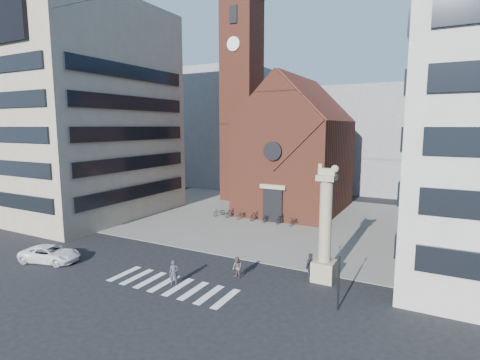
% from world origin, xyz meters
% --- Properties ---
extents(ground, '(120.00, 120.00, 0.00)m').
position_xyz_m(ground, '(0.00, 0.00, 0.00)').
color(ground, black).
rests_on(ground, ground).
extents(piazza, '(46.00, 30.00, 0.05)m').
position_xyz_m(piazza, '(0.00, 19.00, 0.03)').
color(piazza, gray).
rests_on(piazza, ground).
extents(zebra_crossing, '(10.20, 3.20, 0.01)m').
position_xyz_m(zebra_crossing, '(0.55, -3.00, 0.01)').
color(zebra_crossing, white).
rests_on(zebra_crossing, ground).
extents(church, '(12.00, 16.65, 18.00)m').
position_xyz_m(church, '(0.00, 25.04, 7.98)').
color(church, brown).
rests_on(church, ground).
extents(campanile, '(5.50, 5.50, 31.20)m').
position_xyz_m(campanile, '(-10.00, 28.00, 15.74)').
color(campanile, brown).
rests_on(campanile, ground).
extents(building_left, '(18.00, 20.00, 26.00)m').
position_xyz_m(building_left, '(-24.00, 10.00, 13.00)').
color(building_left, tan).
rests_on(building_left, ground).
extents(bg_block_left, '(16.00, 14.00, 22.00)m').
position_xyz_m(bg_block_left, '(-20.00, 40.00, 11.00)').
color(bg_block_left, gray).
rests_on(bg_block_left, ground).
extents(bg_block_mid, '(14.00, 12.00, 18.00)m').
position_xyz_m(bg_block_mid, '(6.00, 45.00, 9.00)').
color(bg_block_mid, gray).
rests_on(bg_block_mid, ground).
extents(bg_block_right, '(16.00, 14.00, 24.00)m').
position_xyz_m(bg_block_right, '(22.00, 42.00, 12.00)').
color(bg_block_right, gray).
rests_on(bg_block_right, ground).
extents(lion_column, '(1.63, 1.60, 8.68)m').
position_xyz_m(lion_column, '(10.01, 3.00, 3.46)').
color(lion_column, tan).
rests_on(lion_column, ground).
extents(traffic_light, '(0.13, 0.16, 4.30)m').
position_xyz_m(traffic_light, '(12.00, -1.00, 2.29)').
color(traffic_light, black).
rests_on(traffic_light, ground).
extents(white_car, '(5.38, 3.51, 1.38)m').
position_xyz_m(white_car, '(-11.40, -4.02, 0.69)').
color(white_car, white).
rests_on(white_car, ground).
extents(pedestrian_0, '(0.79, 0.73, 1.80)m').
position_xyz_m(pedestrian_0, '(0.66, -2.80, 0.90)').
color(pedestrian_0, '#3B3144').
rests_on(pedestrian_0, ground).
extents(pedestrian_1, '(1.00, 0.93, 1.66)m').
position_xyz_m(pedestrian_1, '(4.16, 0.32, 0.83)').
color(pedestrian_1, brown).
rests_on(pedestrian_1, ground).
extents(pedestrian_2, '(0.67, 1.22, 1.97)m').
position_xyz_m(pedestrian_2, '(9.00, 2.83, 0.98)').
color(pedestrian_2, '#2A2B32').
rests_on(pedestrian_2, ground).
extents(scooter_0, '(1.27, 1.99, 0.99)m').
position_xyz_m(scooter_0, '(-7.22, 16.60, 0.54)').
color(scooter_0, black).
rests_on(scooter_0, piazza).
extents(scooter_1, '(1.11, 1.88, 1.09)m').
position_xyz_m(scooter_1, '(-5.53, 16.60, 0.60)').
color(scooter_1, black).
rests_on(scooter_1, piazza).
extents(scooter_2, '(1.27, 1.99, 0.99)m').
position_xyz_m(scooter_2, '(-3.85, 16.60, 0.54)').
color(scooter_2, black).
rests_on(scooter_2, piazza).
extents(scooter_3, '(1.11, 1.88, 1.09)m').
position_xyz_m(scooter_3, '(-2.17, 16.60, 0.60)').
color(scooter_3, black).
rests_on(scooter_3, piazza).
extents(scooter_4, '(1.27, 1.99, 0.99)m').
position_xyz_m(scooter_4, '(-0.49, 16.60, 0.54)').
color(scooter_4, black).
rests_on(scooter_4, piazza).
extents(scooter_5, '(1.11, 1.88, 1.09)m').
position_xyz_m(scooter_5, '(1.19, 16.60, 0.60)').
color(scooter_5, black).
rests_on(scooter_5, piazza).
extents(scooter_6, '(1.27, 1.99, 0.99)m').
position_xyz_m(scooter_6, '(2.88, 16.60, 0.54)').
color(scooter_6, black).
rests_on(scooter_6, piazza).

